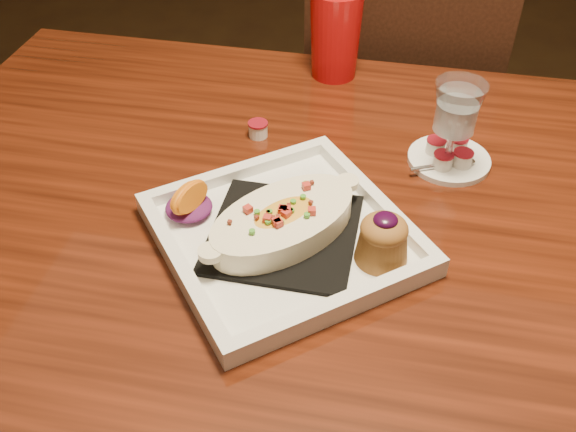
% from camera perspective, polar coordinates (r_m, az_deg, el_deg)
% --- Properties ---
extents(table, '(1.50, 0.90, 0.75)m').
position_cam_1_polar(table, '(0.97, 7.61, -4.27)').
color(table, '#62210E').
rests_on(table, floor).
extents(chair_far, '(0.42, 0.42, 0.93)m').
position_cam_1_polar(chair_far, '(1.56, 9.54, 8.39)').
color(chair_far, black).
rests_on(chair_far, floor).
extents(plate, '(0.43, 0.43, 0.08)m').
position_cam_1_polar(plate, '(0.84, 0.24, -1.20)').
color(plate, white).
rests_on(plate, table).
extents(goblet, '(0.07, 0.07, 0.15)m').
position_cam_1_polar(goblet, '(0.94, 14.74, 8.82)').
color(goblet, silver).
rests_on(goblet, table).
extents(saucer, '(0.13, 0.13, 0.09)m').
position_cam_1_polar(saucer, '(1.01, 14.08, 5.08)').
color(saucer, white).
rests_on(saucer, table).
extents(creamer_loose, '(0.03, 0.03, 0.03)m').
position_cam_1_polar(creamer_loose, '(1.04, -2.68, 7.72)').
color(creamer_loose, white).
rests_on(creamer_loose, table).
extents(red_tumbler, '(0.10, 0.10, 0.16)m').
position_cam_1_polar(red_tumbler, '(1.19, 4.24, 15.81)').
color(red_tumbler, red).
rests_on(red_tumbler, table).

